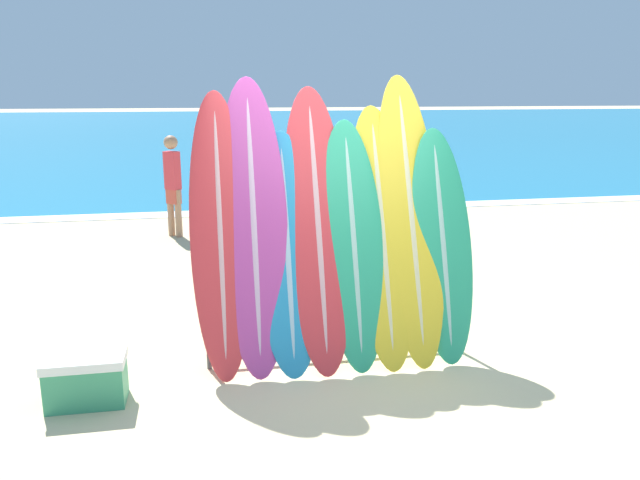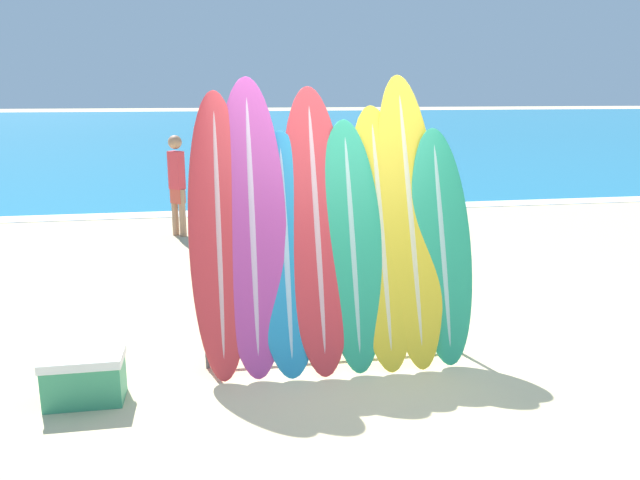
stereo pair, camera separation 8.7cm
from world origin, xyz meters
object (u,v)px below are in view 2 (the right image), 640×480
surfboard_slot_5 (381,234)px  cooler_box (84,378)px  surfboard_slot_0 (219,233)px  surfboard_slot_2 (286,252)px  surfboard_slot_4 (352,243)px  surfboard_slot_1 (252,225)px  surfboard_slot_6 (410,217)px  surfboard_slot_7 (441,244)px  person_near_water (298,212)px  person_mid_beach (177,182)px  surfboard_slot_3 (316,227)px  surfboard_rack (336,308)px

surfboard_slot_5 → cooler_box: 2.66m
surfboard_slot_0 → surfboard_slot_2: size_ratio=1.17×
surfboard_slot_2 → surfboard_slot_4: bearing=0.8°
surfboard_slot_1 → surfboard_slot_0: bearing=-176.1°
surfboard_slot_6 → surfboard_slot_7: 0.37m
person_near_water → person_mid_beach: bearing=-8.7°
surfboard_slot_1 → surfboard_slot_4: size_ratio=1.17×
surfboard_slot_4 → cooler_box: (-2.18, -0.47, -0.85)m
surfboard_slot_0 → person_mid_beach: 5.12m
surfboard_slot_2 → surfboard_slot_4: size_ratio=0.95×
surfboard_slot_0 → surfboard_slot_1: (0.28, 0.02, 0.06)m
surfboard_slot_6 → person_mid_beach: 5.51m
surfboard_slot_0 → cooler_box: size_ratio=3.94×
surfboard_slot_4 → person_near_water: (-0.16, 2.15, -0.14)m
surfboard_slot_3 → surfboard_slot_6: bearing=2.0°
surfboard_slot_5 → surfboard_slot_7: bearing=-5.7°
surfboard_slot_5 → surfboard_rack: bearing=-169.3°
person_mid_beach → cooler_box: bearing=128.6°
person_mid_beach → surfboard_slot_6: bearing=157.6°
surfboard_slot_4 → person_near_water: 2.16m
person_mid_beach → cooler_box: size_ratio=2.75×
surfboard_slot_2 → person_mid_beach: size_ratio=1.22×
surfboard_slot_1 → surfboard_slot_7: surfboard_slot_1 is taller
surfboard_slot_6 → person_mid_beach: bearing=114.3°
surfboard_slot_7 → surfboard_slot_1: bearing=177.9°
surfboard_slot_7 → person_near_water: (-0.97, 2.16, -0.10)m
surfboard_slot_1 → surfboard_slot_4: surfboard_slot_1 is taller
surfboard_rack → surfboard_slot_0: (-0.98, 0.07, 0.69)m
surfboard_slot_0 → surfboard_slot_3: size_ratio=0.98×
surfboard_slot_6 → surfboard_slot_4: bearing=-170.1°
surfboard_slot_6 → cooler_box: (-2.72, -0.57, -1.04)m
surfboard_slot_2 → surfboard_slot_7: (1.38, 0.00, 0.00)m
surfboard_slot_0 → surfboard_slot_4: bearing=-1.7°
surfboard_slot_4 → surfboard_slot_1: bearing=176.5°
surfboard_slot_1 → cooler_box: size_ratio=4.14×
surfboard_slot_5 → cooler_box: (-2.45, -0.52, -0.91)m
surfboard_slot_3 → person_near_water: size_ratio=1.43×
surfboard_slot_4 → person_near_water: bearing=94.4°
surfboard_slot_3 → surfboard_slot_2: bearing=-165.1°
surfboard_slot_1 → surfboard_slot_3: size_ratio=1.03×
person_near_water → person_mid_beach: (-1.55, 2.96, -0.01)m
surfboard_slot_1 → surfboard_slot_6: (1.39, 0.04, 0.01)m
surfboard_slot_7 → cooler_box: (-2.99, -0.46, -0.81)m
surfboard_slot_6 → person_near_water: surfboard_slot_6 is taller
surfboard_slot_6 → surfboard_slot_1: bearing=-178.2°
surfboard_slot_3 → surfboard_slot_5: bearing=-1.9°
surfboard_rack → person_near_water: bearing=90.6°
surfboard_slot_4 → surfboard_slot_6: size_ratio=0.84×
surfboard_slot_4 → surfboard_slot_7: 0.81m
surfboard_slot_6 → surfboard_slot_7: bearing=-21.1°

